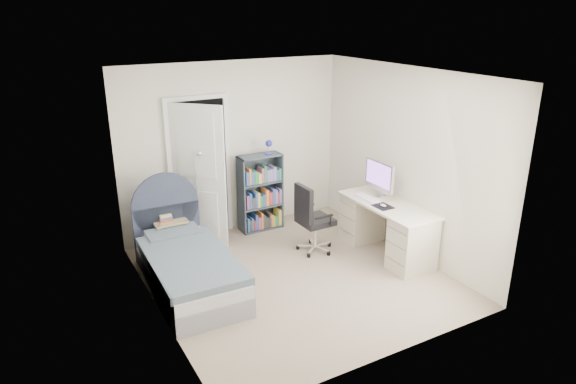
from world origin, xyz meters
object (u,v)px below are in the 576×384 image
office_chair (311,216)px  bookcase (261,195)px  nightstand (168,227)px  floor_lamp (199,208)px  bed (187,265)px  desk (386,226)px

office_chair → bookcase: bearing=102.5°
nightstand → floor_lamp: floor_lamp is taller
floor_lamp → bed: bearing=-118.1°
bed → floor_lamp: floor_lamp is taller
bed → bookcase: bookcase is taller
bed → nightstand: 0.91m
desk → office_chair: size_ratio=1.53×
bed → desk: bearing=-10.2°
bed → desk: desk is taller
bed → desk: 2.68m
nightstand → bookcase: (1.49, 0.20, 0.12)m
bed → floor_lamp: (0.53, 0.99, 0.30)m
desk → floor_lamp: bearing=145.2°
bed → desk: (2.64, -0.48, 0.13)m
nightstand → bookcase: size_ratio=0.46×
desk → office_chair: bearing=148.4°
floor_lamp → bookcase: floor_lamp is taller
nightstand → office_chair: size_ratio=0.64×
bookcase → office_chair: bookcase is taller
bookcase → office_chair: (0.23, -1.04, -0.00)m
bookcase → desk: 1.92m
nightstand → desk: (2.59, -1.37, -0.02)m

